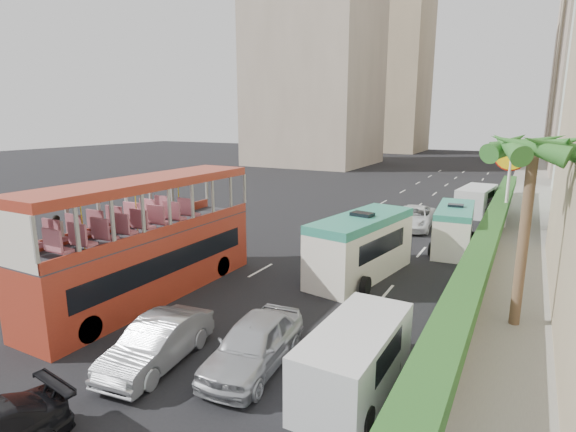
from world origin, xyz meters
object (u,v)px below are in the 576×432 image
Objects in this scene: minibus_near at (361,246)px; palm_tree at (524,238)px; panel_van_near at (355,359)px; panel_van_far at (476,200)px; van_asset at (413,228)px; minibus_far at (454,228)px; car_silver_lane_b at (254,367)px; shell_station at (564,188)px; car_silver_lane_a at (159,364)px; double_decker_bus at (148,239)px.

palm_tree is at bearing -11.51° from minibus_near.
panel_van_far is (0.25, 27.13, 0.11)m from panel_van_near.
minibus_far is (3.20, -4.10, 1.26)m from van_asset.
van_asset is 0.80× the size of minibus_near.
minibus_near is (0.13, 9.28, 1.48)m from car_silver_lane_b.
shell_station is (8.95, 5.41, 2.75)m from van_asset.
car_silver_lane_b reaches higher than van_asset.
panel_van_near is (-0.24, -15.81, -0.31)m from minibus_far.
palm_tree is (9.59, 7.92, 3.38)m from car_silver_lane_a.
van_asset is 5.35m from minibus_far.
panel_van_near is at bearing -84.34° from panel_van_far.
palm_tree is at bearing 16.16° from double_decker_bus.
panel_van_near reaches higher than car_silver_lane_b.
car_silver_lane_a is 0.94× the size of car_silver_lane_b.
van_asset is (7.05, 17.59, -2.53)m from double_decker_bus.
shell_station is at bearing 55.18° from double_decker_bus.
panel_van_near is at bearing 7.94° from car_silver_lane_a.
shell_station reaches higher than minibus_near.
double_decker_bus reaches higher than van_asset.
double_decker_bus is at bearing -163.84° from palm_tree.
minibus_near is 7.59m from minibus_far.
car_silver_lane_a is 6.10m from panel_van_near.
palm_tree reaches higher than minibus_near.
minibus_near reaches higher than van_asset.
shell_station is (5.98, 25.32, 1.80)m from panel_van_near.
shell_station is at bearing 77.82° from panel_van_near.
minibus_near reaches higher than minibus_far.
palm_tree reaches higher than panel_van_near.
panel_van_near is 27.13m from panel_van_far.
minibus_near is 1.04× the size of palm_tree.
van_asset is (2.85, 21.51, 0.00)m from car_silver_lane_a.
car_silver_lane_b is at bearing -106.34° from minibus_far.
double_decker_bus is 7.84m from car_silver_lane_b.
minibus_near is (2.84, 10.53, 1.48)m from car_silver_lane_a.
double_decker_bus is at bearing -127.23° from minibus_near.
minibus_far is (3.34, 16.16, 1.26)m from car_silver_lane_b.
double_decker_bus reaches higher than panel_van_far.
minibus_near reaches higher than car_silver_lane_b.
double_decker_bus is 1.38× the size of shell_station.
double_decker_bus is at bearing 129.55° from car_silver_lane_a.
shell_station reaches higher than panel_van_near.
minibus_near is 1.41× the size of panel_van_near.
panel_van_near is at bearing -84.60° from van_asset.
car_silver_lane_b is 0.68× the size of minibus_near.
car_silver_lane_b is at bearing -81.19° from minibus_near.
panel_van_near is 26.08m from shell_station.
panel_van_near reaches higher than van_asset.
car_silver_lane_b is at bearing -21.11° from double_decker_bus.
car_silver_lane_a is at bearing -161.00° from car_silver_lane_b.
panel_van_far is at bearing 89.61° from minibus_near.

